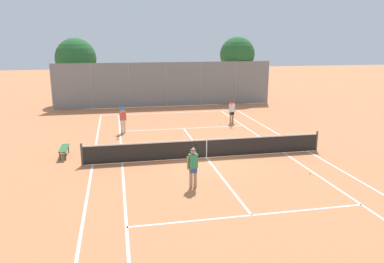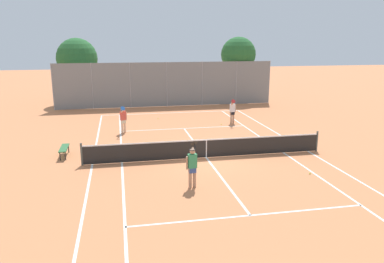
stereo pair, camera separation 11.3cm
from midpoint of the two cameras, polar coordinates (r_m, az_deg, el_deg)
The scene contains 14 objects.
ground_plane at distance 18.65m, azimuth 2.36°, elevation -4.01°, with size 120.00×120.00×0.00m, color #CC7A4C.
court_line_markings at distance 18.65m, azimuth 2.36°, elevation -4.00°, with size 11.10×23.90×0.01m.
tennis_net at distance 18.50m, azimuth 2.38°, elevation -2.51°, with size 12.00×0.10×1.07m.
player_near_side at distance 14.73m, azimuth 0.26°, elevation -5.13°, with size 0.59×0.79×1.77m.
player_far_left at distance 23.72m, azimuth -10.31°, elevation 1.98°, with size 0.43×0.90×1.77m.
player_far_right at distance 26.16m, azimuth 6.32°, elevation 3.22°, with size 0.54×0.83×1.77m.
loose_tennis_ball_0 at distance 25.84m, azimuth 4.61°, elevation 1.11°, with size 0.07×0.07×0.07m, color #D1DB33.
loose_tennis_ball_1 at distance 27.69m, azimuth -5.07°, elevation 1.96°, with size 0.07×0.07×0.07m, color #D1DB33.
loose_tennis_ball_2 at distance 17.21m, azimuth 17.71°, elevation -6.12°, with size 0.07×0.07×0.07m, color #D1DB33.
loose_tennis_ball_3 at distance 21.07m, azimuth 5.81°, elevation -1.87°, with size 0.07×0.07×0.07m, color #D1DB33.
courtside_bench at distance 19.78m, azimuth -18.76°, elevation -2.47°, with size 0.36×1.50×0.47m.
back_fence at distance 32.70m, azimuth -3.77°, elevation 7.17°, with size 18.91×0.08×3.84m.
tree_behind_left at distance 35.69m, azimuth -16.85°, elevation 10.38°, with size 3.64×3.64×5.86m.
tree_behind_right at distance 35.64m, azimuth 7.31°, elevation 11.41°, with size 3.22×3.22×5.97m.
Camera 2 is at (-4.13, -17.26, 5.72)m, focal length 35.00 mm.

